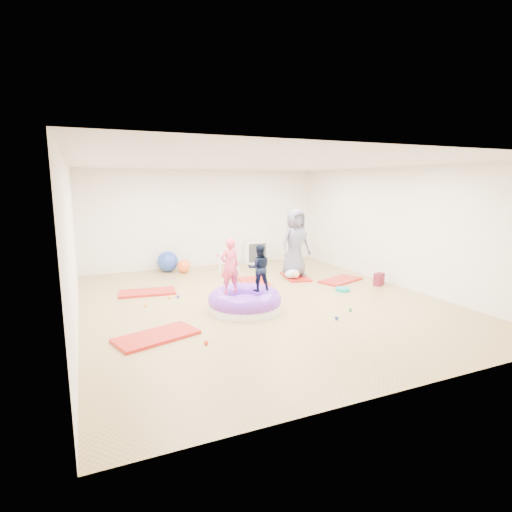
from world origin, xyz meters
name	(u,v)px	position (x,y,z in m)	size (l,w,h in m)	color
room	(262,234)	(0.00, 0.00, 1.40)	(7.01, 8.01, 2.81)	tan
gym_mat_front_left	(157,336)	(-2.36, -1.18, 0.03)	(1.27, 0.64, 0.05)	red
gym_mat_mid_left	(147,292)	(-2.09, 1.54, 0.03)	(1.22, 0.61, 0.05)	red
gym_mat_center_back	(255,283)	(0.43, 1.34, 0.03)	(1.28, 0.64, 0.05)	red
gym_mat_right	(341,280)	(2.51, 0.76, 0.02)	(1.14, 0.57, 0.05)	red
gym_mat_rear_right	(296,277)	(1.68, 1.56, 0.02)	(1.11, 0.55, 0.05)	red
inflatable_cushion	(245,302)	(-0.56, -0.44, 0.17)	(1.42, 1.42, 0.45)	white
child_pink	(230,263)	(-0.84, -0.39, 0.93)	(0.38, 0.25, 1.05)	#FA4866
child_navy	(259,265)	(-0.26, -0.45, 0.86)	(0.44, 0.34, 0.90)	black
adult_caregiver	(295,243)	(1.66, 1.58, 0.91)	(0.84, 0.55, 1.73)	slate
infant	(293,274)	(1.47, 1.33, 0.16)	(0.39, 0.40, 0.23)	silver
ball_pit_balls	(235,303)	(-0.60, -0.02, 0.03)	(3.61, 3.05, 0.07)	yellow
exercise_ball_blue	(168,261)	(-1.22, 3.60, 0.29)	(0.58, 0.58, 0.58)	#2845AC
exercise_ball_orange	(184,266)	(-0.85, 3.27, 0.18)	(0.36, 0.36, 0.36)	orange
infant_play_gym	(226,259)	(0.29, 3.08, 0.32)	(0.62, 0.59, 0.48)	white
cube_shelf	(255,252)	(1.51, 3.79, 0.33)	(0.67, 0.33, 0.67)	white
balance_disc	(343,289)	(2.01, -0.03, 0.04)	(0.33, 0.33, 0.07)	#089A94
backpack	(379,279)	(3.10, 0.04, 0.15)	(0.26, 0.16, 0.30)	#B40E32
yellow_toy	(233,315)	(-0.87, -0.65, 0.02)	(0.20, 0.20, 0.03)	yellow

